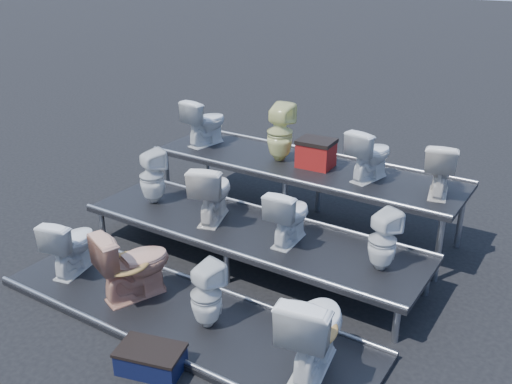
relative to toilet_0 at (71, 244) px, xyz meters
The scene contains 18 objects.
ground 2.08m from the toilet_0, 39.47° to the left, with size 80.00×80.00×0.00m, color black.
tier_front 1.62m from the toilet_0, ahead, with size 4.20×1.20×0.06m, color black.
tier_mid 2.05m from the toilet_0, 39.47° to the left, with size 4.20×1.20×0.46m, color black.
tier_back 3.04m from the toilet_0, 58.74° to the left, with size 4.20×1.20×0.86m, color black.
toilet_0 is the anchor object (origin of this frame).
toilet_1 0.97m from the toilet_0, ahead, with size 0.44×0.78×0.79m, color tan.
toilet_2 1.92m from the toilet_0, ahead, with size 0.31×0.31×0.68m, color silver.
toilet_3 3.08m from the toilet_0, ahead, with size 0.47×0.82×0.84m, color silver.
toilet_4 1.36m from the toilet_0, 86.24° to the left, with size 0.32×0.32×0.70m, color silver.
toilet_5 1.72m from the toilet_0, 51.37° to the left, with size 0.41×0.72×0.73m, color silver.
toilet_6 2.50m from the toilet_0, 31.81° to the left, with size 0.36×0.64×0.65m, color silver.
toilet_7 3.46m from the toilet_0, 22.20° to the left, with size 0.29×0.30×0.64m, color silver.
toilet_8 2.72m from the toilet_0, 90.75° to the left, with size 0.38×0.66×0.67m, color silver.
toilet_9 2.99m from the toilet_0, 65.04° to the left, with size 0.35×0.35×0.77m, color #E9E894.
toilet_10 3.68m from the toilet_0, 46.26° to the left, with size 0.36×0.64×0.65m, color silver.
toilet_11 4.31m from the toilet_0, 37.84° to the left, with size 0.36×0.63×0.64m, color silver.
red_crate 3.21m from the toilet_0, 56.61° to the left, with size 0.44×0.35×0.32m, color maroon.
step_stool 2.02m from the toilet_0, 21.97° to the right, with size 0.57×0.34×0.21m, color black.
Camera 1 is at (3.27, -4.98, 3.51)m, focal length 40.00 mm.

